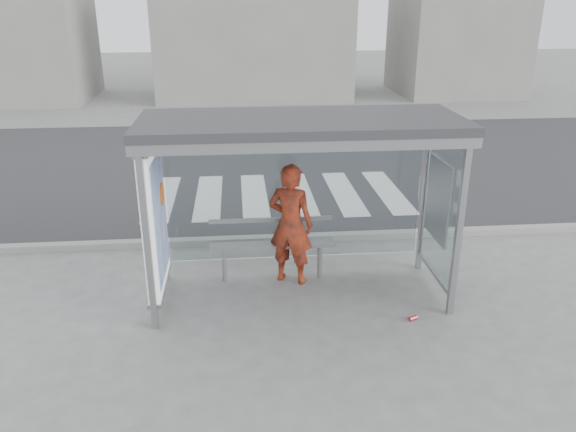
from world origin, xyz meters
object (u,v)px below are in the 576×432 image
(bus_shelter, at_px, (273,164))
(person, at_px, (291,224))
(soda_can, at_px, (413,318))
(bench, at_px, (272,245))

(bus_shelter, xyz_separation_m, person, (0.28, 0.41, -1.05))
(bus_shelter, bearing_deg, soda_can, -26.16)
(soda_can, bearing_deg, person, 139.62)
(person, xyz_separation_m, bench, (-0.28, 0.08, -0.36))
(bus_shelter, xyz_separation_m, soda_can, (1.81, -0.89, -1.95))
(bus_shelter, bearing_deg, bench, 89.41)
(bus_shelter, bearing_deg, person, 55.85)
(soda_can, bearing_deg, bench, 142.49)
(bench, bearing_deg, bus_shelter, -90.59)
(bus_shelter, distance_m, person, 1.16)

